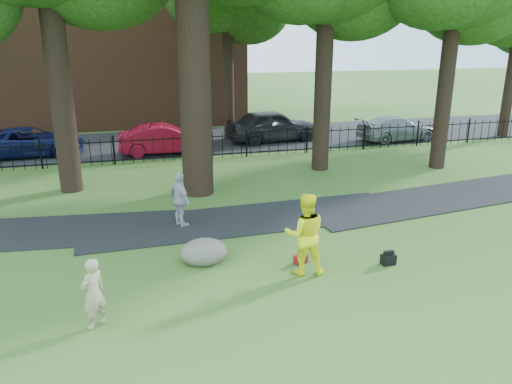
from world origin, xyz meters
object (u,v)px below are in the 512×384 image
object	(u,v)px
boulder	(204,250)
red_sedan	(165,139)
woman	(93,293)
man	(305,234)

from	to	relation	value
boulder	red_sedan	bearing A→B (deg)	89.86
woman	red_sedan	size ratio (longest dim) A/B	0.34
red_sedan	woman	bearing A→B (deg)	170.79
woman	boulder	world-z (taller)	woman
boulder	man	bearing A→B (deg)	-27.18
boulder	red_sedan	distance (m)	12.27
man	boulder	xyz separation A→B (m)	(-2.27, 1.17, -0.67)
man	red_sedan	distance (m)	13.62
woman	man	size ratio (longest dim) A/B	0.73
man	woman	bearing A→B (deg)	25.86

